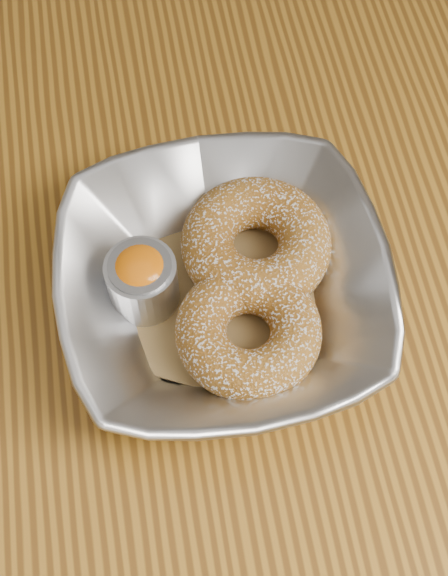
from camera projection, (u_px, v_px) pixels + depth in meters
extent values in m
plane|color=#565659|center=(178.00, 519.00, 1.28)|extent=(4.00, 4.00, 0.00)
cube|color=#8C5A1A|center=(130.00, 322.00, 0.63)|extent=(1.20, 0.80, 0.04)
imported|color=#B4B6BB|center=(224.00, 288.00, 0.59)|extent=(0.24, 0.24, 0.06)
cube|color=olive|center=(224.00, 301.00, 0.61)|extent=(0.20, 0.20, 0.00)
torus|color=#8F581A|center=(256.00, 243.00, 0.61)|extent=(0.15, 0.15, 0.04)
torus|color=#8F581A|center=(248.00, 331.00, 0.57)|extent=(0.11, 0.11, 0.04)
cylinder|color=#B4B6BB|center=(143.00, 283.00, 0.59)|extent=(0.05, 0.05, 0.05)
cylinder|color=gray|center=(142.00, 280.00, 0.58)|extent=(0.05, 0.05, 0.04)
ellipsoid|color=orange|center=(140.00, 270.00, 0.57)|extent=(0.04, 0.04, 0.03)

